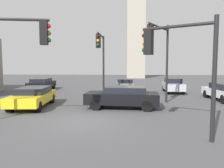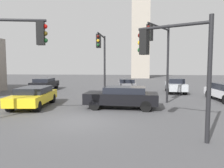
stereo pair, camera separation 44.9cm
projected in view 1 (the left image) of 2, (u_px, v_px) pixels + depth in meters
ground_plane at (83, 121)px, 10.79m from camera, size 106.77×106.77×0.00m
traffic_light_0 at (177, 54)px, 8.38m from camera, size 2.55×1.55×4.53m
traffic_light_2 at (160, 48)px, 14.77m from camera, size 1.87×3.08×5.72m
traffic_light_3 at (101, 53)px, 17.01m from camera, size 0.35×3.11×5.23m
car_0 at (123, 97)px, 14.05m from camera, size 4.75×2.26×1.41m
car_1 at (33, 96)px, 14.52m from camera, size 2.35×4.84×1.31m
car_2 at (42, 84)px, 24.29m from camera, size 2.00×4.48×1.33m
car_3 at (173, 85)px, 22.20m from camera, size 1.91×4.12×1.47m
car_4 at (124, 85)px, 23.18m from camera, size 2.00×4.13×1.36m
skyline_tower at (136, 8)px, 47.07m from camera, size 3.88×3.88×30.46m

